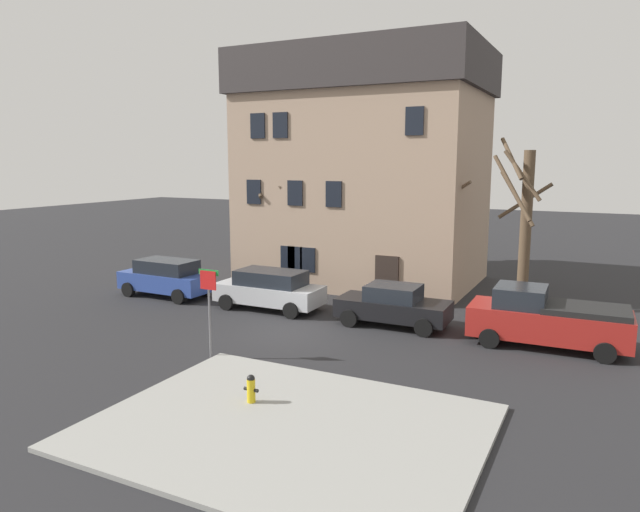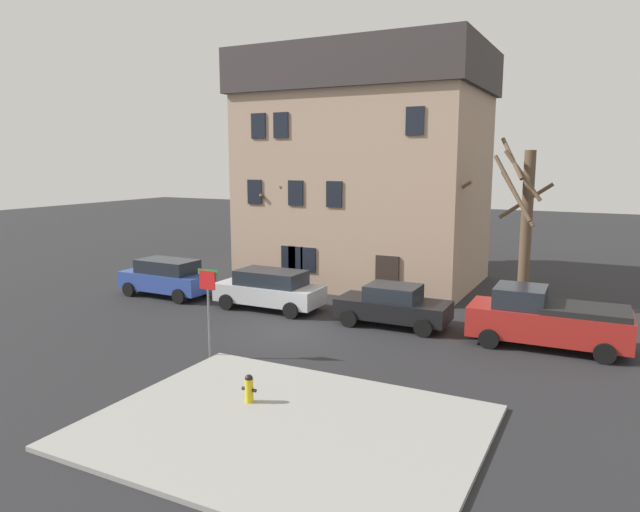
# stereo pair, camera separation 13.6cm
# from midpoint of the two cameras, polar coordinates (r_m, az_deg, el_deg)

# --- Properties ---
(ground_plane) EXTENTS (120.00, 120.00, 0.00)m
(ground_plane) POSITION_cam_midpoint_polar(r_m,az_deg,el_deg) (21.92, -2.78, -7.44)
(ground_plane) COLOR #262628
(sidewalk_slab) EXTENTS (9.11, 7.05, 0.12)m
(sidewalk_slab) POSITION_cam_midpoint_polar(r_m,az_deg,el_deg) (14.43, -3.21, -16.44)
(sidewalk_slab) COLOR #999993
(sidewalk_slab) RESTS_ON ground_plane
(building_main) EXTENTS (12.07, 8.40, 11.79)m
(building_main) POSITION_cam_midpoint_polar(r_m,az_deg,el_deg) (30.62, 4.56, 8.70)
(building_main) COLOR tan
(building_main) RESTS_ON ground_plane
(tree_bare_near) EXTENTS (2.86, 2.88, 7.53)m
(tree_bare_near) POSITION_cam_midpoint_polar(r_m,az_deg,el_deg) (30.26, -3.79, 4.71)
(tree_bare_near) COLOR #4C3D2D
(tree_bare_near) RESTS_ON ground_plane
(tree_bare_mid) EXTENTS (2.57, 2.14, 7.42)m
(tree_bare_mid) POSITION_cam_midpoint_polar(r_m,az_deg,el_deg) (26.02, 10.57, 3.10)
(tree_bare_mid) COLOR brown
(tree_bare_mid) RESTS_ON ground_plane
(tree_bare_far) EXTENTS (2.32, 2.77, 7.29)m
(tree_bare_far) POSITION_cam_midpoint_polar(r_m,az_deg,el_deg) (25.57, 19.62, 3.04)
(tree_bare_far) COLOR brown
(tree_bare_far) RESTS_ON ground_plane
(car_blue_wagon) EXTENTS (4.53, 2.07, 1.75)m
(car_blue_wagon) POSITION_cam_midpoint_polar(r_m,az_deg,el_deg) (28.19, -14.71, -2.03)
(car_blue_wagon) COLOR #2D4799
(car_blue_wagon) RESTS_ON ground_plane
(car_silver_wagon) EXTENTS (4.68, 2.10, 1.71)m
(car_silver_wagon) POSITION_cam_midpoint_polar(r_m,az_deg,el_deg) (24.98, -4.81, -3.25)
(car_silver_wagon) COLOR #B7BABF
(car_silver_wagon) RESTS_ON ground_plane
(car_black_sedan) EXTENTS (4.36, 2.09, 1.61)m
(car_black_sedan) POSITION_cam_midpoint_polar(r_m,az_deg,el_deg) (22.63, 7.37, -4.84)
(car_black_sedan) COLOR black
(car_black_sedan) RESTS_ON ground_plane
(pickup_truck_red) EXTENTS (5.28, 2.36, 2.04)m
(pickup_truck_red) POSITION_cam_midpoint_polar(r_m,az_deg,el_deg) (21.40, 21.58, -5.79)
(pickup_truck_red) COLOR #AD231E
(pickup_truck_red) RESTS_ON ground_plane
(fire_hydrant) EXTENTS (0.42, 0.22, 0.75)m
(fire_hydrant) POSITION_cam_midpoint_polar(r_m,az_deg,el_deg) (15.53, -6.74, -12.76)
(fire_hydrant) COLOR gold
(fire_hydrant) RESTS_ON sidewalk_slab
(street_sign_pole) EXTENTS (0.76, 0.07, 2.93)m
(street_sign_pole) POSITION_cam_midpoint_polar(r_m,az_deg,el_deg) (18.84, -10.76, -3.97)
(street_sign_pole) COLOR slate
(street_sign_pole) RESTS_ON ground_plane
(bicycle_leaning) EXTENTS (1.63, 0.72, 1.03)m
(bicycle_leaning) POSITION_cam_midpoint_polar(r_m,az_deg,el_deg) (30.86, -4.37, -1.80)
(bicycle_leaning) COLOR black
(bicycle_leaning) RESTS_ON ground_plane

